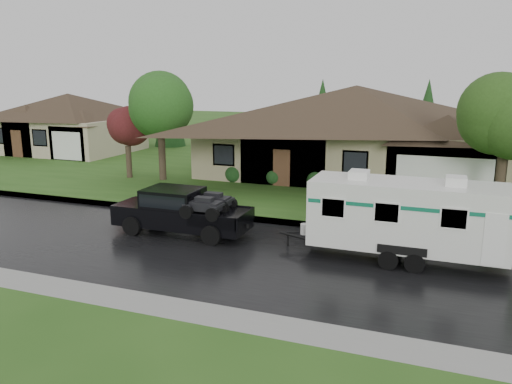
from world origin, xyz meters
The scene contains 12 objects.
ground centered at (0.00, 0.00, 0.00)m, with size 140.00×140.00×0.00m, color #2C571B.
road centered at (0.00, -2.00, 0.01)m, with size 140.00×8.00×0.01m, color black.
curb centered at (0.00, 2.25, 0.07)m, with size 140.00×0.50×0.15m, color gray.
lawn centered at (0.00, 15.00, 0.07)m, with size 140.00×26.00×0.15m, color #2C571B.
house_main centered at (2.29, 13.84, 3.59)m, with size 19.44×10.80×6.90m.
house_far centered at (-21.78, 15.85, 2.97)m, with size 10.80×8.64×5.80m.
tree_left_green centered at (-8.58, 8.27, 4.58)m, with size 3.86×3.86×6.39m.
tree_red centered at (-10.87, 8.12, 3.24)m, with size 2.70×2.70×4.47m.
tree_right_green centered at (9.79, 6.87, 4.50)m, with size 3.79×3.79×6.27m.
shrub_row centered at (2.00, 9.30, 0.65)m, with size 13.60×1.00×1.00m.
pickup_truck centered at (-2.55, -0.51, 0.99)m, with size 5.54×2.10×1.85m.
travel_trailer centered at (6.25, -0.51, 1.63)m, with size 6.83×2.40×3.06m.
Camera 1 is at (7.19, -17.67, 6.18)m, focal length 35.00 mm.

